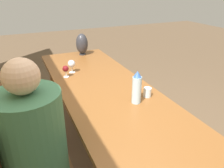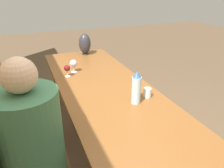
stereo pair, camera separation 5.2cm
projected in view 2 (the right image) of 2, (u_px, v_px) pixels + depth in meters
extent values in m
cube|color=brown|center=(119.00, 105.00, 1.77)|extent=(3.13, 0.82, 0.04)
cylinder|color=brown|center=(98.00, 76.00, 3.27)|extent=(0.07, 0.07, 0.69)
cylinder|color=brown|center=(56.00, 83.00, 3.05)|extent=(0.07, 0.07, 0.69)
cylinder|color=silver|center=(136.00, 90.00, 1.72)|extent=(0.07, 0.07, 0.22)
cone|color=#33599E|center=(137.00, 74.00, 1.66)|extent=(0.07, 0.07, 0.05)
cylinder|color=silver|center=(147.00, 93.00, 1.84)|extent=(0.07, 0.07, 0.08)
cylinder|color=#2D2D33|center=(85.00, 54.00, 2.97)|extent=(0.09, 0.09, 0.01)
ellipsoid|color=#2D2D33|center=(85.00, 44.00, 2.91)|extent=(0.16, 0.16, 0.27)
cylinder|color=silver|center=(68.00, 76.00, 2.27)|extent=(0.06, 0.06, 0.00)
cylinder|color=silver|center=(68.00, 73.00, 2.25)|extent=(0.01, 0.01, 0.06)
sphere|color=maroon|center=(67.00, 68.00, 2.23)|extent=(0.06, 0.06, 0.06)
cylinder|color=silver|center=(74.00, 72.00, 2.38)|extent=(0.07, 0.07, 0.00)
cylinder|color=silver|center=(74.00, 69.00, 2.37)|extent=(0.01, 0.01, 0.06)
sphere|color=silver|center=(73.00, 63.00, 2.34)|extent=(0.08, 0.08, 0.08)
cube|color=brown|center=(30.00, 113.00, 2.17)|extent=(0.44, 0.44, 0.04)
cube|color=brown|center=(3.00, 92.00, 1.99)|extent=(0.40, 0.03, 0.50)
cylinder|color=brown|center=(55.00, 138.00, 2.17)|extent=(0.04, 0.04, 0.42)
cylinder|color=brown|center=(50.00, 118.00, 2.49)|extent=(0.04, 0.04, 0.42)
cylinder|color=brown|center=(14.00, 148.00, 2.04)|extent=(0.04, 0.04, 0.42)
cylinder|color=brown|center=(14.00, 126.00, 2.36)|extent=(0.04, 0.04, 0.42)
cylinder|color=#3D704C|center=(30.00, 136.00, 1.33)|extent=(0.40, 0.40, 0.60)
sphere|color=#D6A884|center=(19.00, 75.00, 1.16)|extent=(0.20, 0.20, 0.20)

